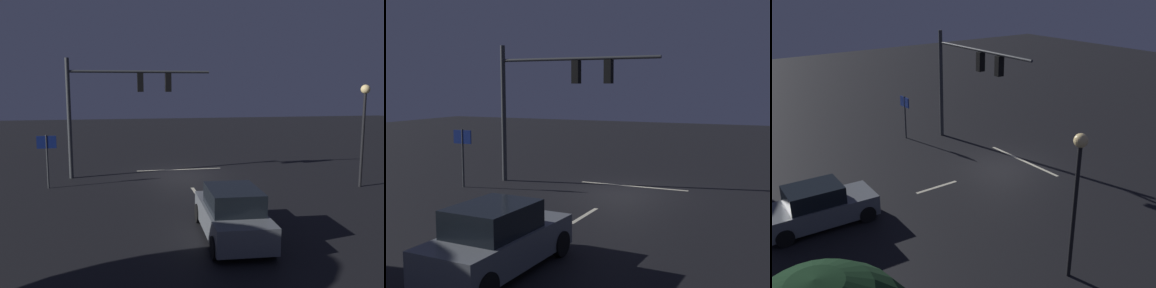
% 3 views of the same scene
% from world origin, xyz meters
% --- Properties ---
extents(ground_plane, '(80.00, 80.00, 0.00)m').
position_xyz_m(ground_plane, '(0.00, 0.00, 0.00)').
color(ground_plane, black).
extents(traffic_signal_assembly, '(7.63, 0.47, 6.36)m').
position_xyz_m(traffic_signal_assembly, '(3.56, -0.31, 4.41)').
color(traffic_signal_assembly, '#383A3D').
rests_on(traffic_signal_assembly, ground_plane).
extents(lane_dash_far, '(0.16, 2.20, 0.01)m').
position_xyz_m(lane_dash_far, '(0.00, 4.00, 0.00)').
color(lane_dash_far, beige).
rests_on(lane_dash_far, ground_plane).
extents(lane_dash_mid, '(0.16, 2.20, 0.01)m').
position_xyz_m(lane_dash_mid, '(0.00, 10.00, 0.00)').
color(lane_dash_mid, beige).
rests_on(lane_dash_mid, ground_plane).
extents(stop_bar, '(5.00, 0.16, 0.01)m').
position_xyz_m(stop_bar, '(0.00, -1.49, 0.00)').
color(stop_bar, beige).
rests_on(stop_bar, ground_plane).
extents(car_approaching, '(2.07, 4.44, 1.70)m').
position_xyz_m(car_approaching, '(-0.11, 9.58, 0.80)').
color(car_approaching, slate).
rests_on(car_approaching, ground_plane).
extents(route_sign, '(0.90, 0.09, 2.61)m').
position_xyz_m(route_sign, '(6.87, 1.77, 1.88)').
color(route_sign, '#383A3D').
rests_on(route_sign, ground_plane).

